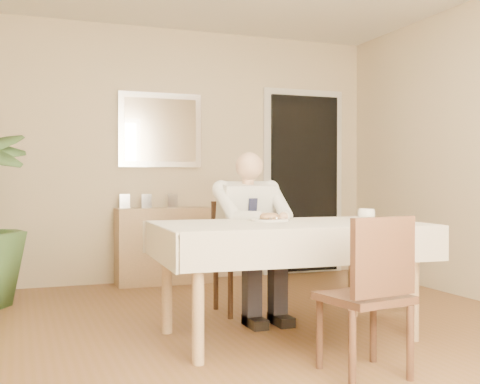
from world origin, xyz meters
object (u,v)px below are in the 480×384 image
object	(u,v)px
chair_near	(372,288)
sideboard	(164,246)
coffee_mug	(366,216)
chair_far	(241,249)
seated_man	(254,226)
dining_table	(287,236)

from	to	relation	value
chair_near	sideboard	distance (m)	3.25
sideboard	coffee_mug	bearing A→B (deg)	-72.31
chair_far	seated_man	bearing A→B (deg)	-85.47
chair_far	seated_man	xyz separation A→B (m)	(-0.00, -0.28, 0.21)
chair_near	seated_man	size ratio (longest dim) A/B	0.68
chair_near	sideboard	world-z (taller)	chair_near
seated_man	sideboard	xyz separation A→B (m)	(-0.28, 1.73, -0.31)
chair_far	sideboard	world-z (taller)	chair_far
sideboard	seated_man	bearing A→B (deg)	-80.78
chair_far	sideboard	size ratio (longest dim) A/B	0.91
dining_table	chair_far	xyz separation A→B (m)	(0.00, 0.88, -0.18)
dining_table	seated_man	size ratio (longest dim) A/B	1.41
dining_table	chair_near	xyz separation A→B (m)	(0.05, -0.91, -0.20)
chair_far	seated_man	size ratio (longest dim) A/B	0.69
chair_near	sideboard	size ratio (longest dim) A/B	0.89
dining_table	chair_far	size ratio (longest dim) A/B	2.03
dining_table	chair_far	bearing A→B (deg)	92.54
chair_far	coffee_mug	xyz separation A→B (m)	(0.51, -1.03, 0.31)
chair_near	seated_man	xyz separation A→B (m)	(-0.05, 1.51, 0.22)
dining_table	chair_near	size ratio (longest dim) A/B	2.08
chair_near	coffee_mug	xyz separation A→B (m)	(0.45, 0.77, 0.32)
coffee_mug	chair_near	bearing A→B (deg)	-120.55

